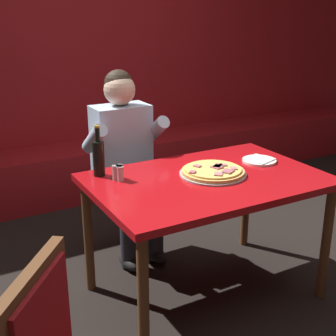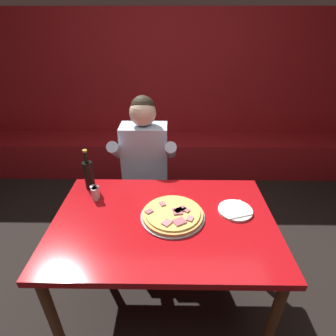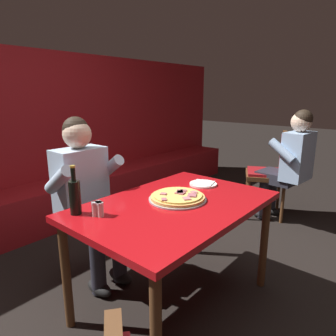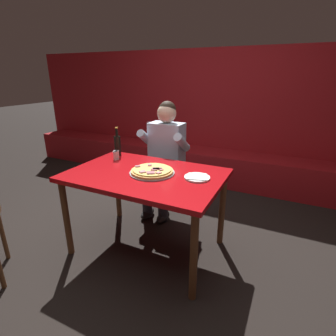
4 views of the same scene
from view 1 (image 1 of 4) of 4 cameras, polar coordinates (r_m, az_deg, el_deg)
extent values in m
plane|color=black|center=(2.99, 4.40, -14.81)|extent=(24.00, 24.00, 0.00)
cube|color=maroon|center=(4.51, -10.82, 9.72)|extent=(6.80, 0.16, 1.90)
cube|color=maroon|center=(4.39, -8.90, -0.14)|extent=(6.46, 0.48, 0.46)
cylinder|color=brown|center=(2.27, -3.03, -16.08)|extent=(0.06, 0.06, 0.71)
cylinder|color=brown|center=(2.91, 18.69, -8.71)|extent=(0.06, 0.06, 0.71)
cylinder|color=brown|center=(2.87, -9.70, -8.30)|extent=(0.06, 0.06, 0.71)
cylinder|color=brown|center=(3.40, 9.50, -3.80)|extent=(0.06, 0.06, 0.71)
cube|color=#B20F14|center=(2.65, 4.80, -1.56)|extent=(1.31, 0.87, 0.04)
cylinder|color=#9E9EA3|center=(2.69, 5.49, -0.71)|extent=(0.38, 0.38, 0.01)
cylinder|color=#DBA856|center=(2.68, 5.50, -0.43)|extent=(0.36, 0.36, 0.02)
cylinder|color=#E5BC5B|center=(2.68, 5.51, -0.15)|extent=(0.32, 0.32, 0.01)
cube|color=#A85B66|center=(2.60, 3.00, -0.48)|extent=(0.05, 0.05, 0.01)
cube|color=#A85B66|center=(2.63, 7.30, -0.40)|extent=(0.08, 0.08, 0.01)
cube|color=#C6757A|center=(2.58, 6.16, -0.73)|extent=(0.07, 0.07, 0.01)
cube|color=#B76670|center=(2.70, 6.04, 0.20)|extent=(0.07, 0.07, 0.01)
cube|color=#A85B66|center=(2.72, 6.21, 0.37)|extent=(0.06, 0.06, 0.01)
cube|color=#A85B66|center=(2.69, 5.99, 0.12)|extent=(0.06, 0.07, 0.01)
cube|color=#B76670|center=(2.73, 6.76, 0.36)|extent=(0.05, 0.05, 0.01)
cube|color=#B76670|center=(2.70, 3.58, 0.25)|extent=(0.05, 0.05, 0.01)
cube|color=#C6757A|center=(2.68, 8.02, -0.04)|extent=(0.05, 0.05, 0.01)
cylinder|color=white|center=(2.95, 11.06, 0.89)|extent=(0.21, 0.21, 0.01)
cube|color=white|center=(2.95, 11.07, 1.08)|extent=(0.19, 0.19, 0.01)
cylinder|color=black|center=(2.66, -8.45, 1.13)|extent=(0.07, 0.07, 0.20)
cylinder|color=black|center=(2.62, -8.59, 4.04)|extent=(0.03, 0.03, 0.08)
cylinder|color=#B29933|center=(2.61, -8.64, 5.01)|extent=(0.03, 0.03, 0.01)
cylinder|color=silver|center=(2.58, -5.81, -0.85)|extent=(0.04, 0.04, 0.07)
cylinder|color=#28231E|center=(2.59, -5.80, -1.14)|extent=(0.03, 0.03, 0.04)
cylinder|color=silver|center=(2.57, -5.84, 0.06)|extent=(0.04, 0.04, 0.01)
cylinder|color=silver|center=(2.59, -5.91, -0.79)|extent=(0.04, 0.04, 0.07)
cylinder|color=#516B33|center=(2.59, -5.89, -1.08)|extent=(0.03, 0.03, 0.04)
cylinder|color=silver|center=(2.57, -5.94, 0.11)|extent=(0.04, 0.04, 0.01)
cylinder|color=silver|center=(2.60, -6.42, -0.70)|extent=(0.04, 0.04, 0.07)
cylinder|color=silver|center=(2.61, -6.41, -0.99)|extent=(0.03, 0.03, 0.04)
cylinder|color=silver|center=(2.59, -6.46, 0.20)|extent=(0.04, 0.04, 0.01)
cylinder|color=silver|center=(2.61, -5.94, -0.64)|extent=(0.04, 0.04, 0.07)
cylinder|color=#B23323|center=(2.61, -5.93, -0.94)|extent=(0.03, 0.03, 0.04)
cylinder|color=silver|center=(2.59, -5.98, 0.25)|extent=(0.04, 0.04, 0.01)
ellipsoid|color=black|center=(3.21, -4.76, -11.24)|extent=(0.11, 0.24, 0.09)
ellipsoid|color=black|center=(3.29, -1.53, -10.41)|extent=(0.11, 0.24, 0.09)
cylinder|color=#282833|center=(3.12, -4.85, -8.31)|extent=(0.11, 0.11, 0.43)
cylinder|color=#282833|center=(3.20, -1.56, -7.53)|extent=(0.11, 0.11, 0.43)
cube|color=#282833|center=(3.12, -4.08, -2.60)|extent=(0.34, 0.40, 0.12)
cube|color=silver|center=(3.21, -5.71, 3.05)|extent=(0.38, 0.22, 0.52)
cylinder|color=silver|center=(3.04, -8.97, 3.55)|extent=(0.09, 0.30, 0.25)
cylinder|color=silver|center=(3.21, -1.57, 4.62)|extent=(0.09, 0.30, 0.25)
sphere|color=beige|center=(3.13, -5.94, 9.48)|extent=(0.21, 0.21, 0.21)
sphere|color=#2D2319|center=(3.14, -6.07, 10.15)|extent=(0.19, 0.19, 0.19)
cube|color=brown|center=(1.56, -15.78, -18.59)|extent=(0.30, 0.37, 0.42)
cube|color=maroon|center=(1.56, -14.90, -18.76)|extent=(0.24, 0.30, 0.35)
camera|label=2|loc=(1.67, 32.12, 20.41)|focal=28.00mm
camera|label=3|loc=(0.93, -29.40, 2.70)|focal=32.00mm
camera|label=4|loc=(2.49, 55.76, 8.26)|focal=28.00mm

